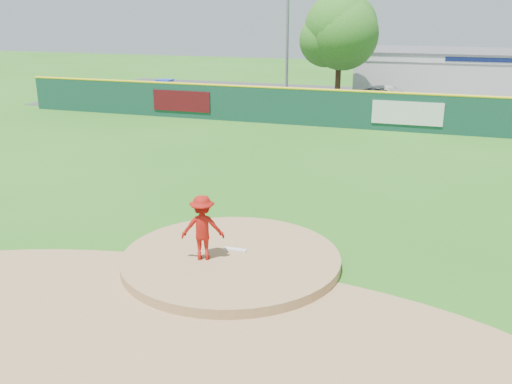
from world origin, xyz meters
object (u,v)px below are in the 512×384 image
(deciduous_tree, at_px, (340,35))
(light_pole_left, at_px, (288,10))
(playground_slide, at_px, (165,90))
(van, at_px, (388,96))
(pitcher, at_px, (203,228))
(pool_building_grp, at_px, (466,74))

(deciduous_tree, bearing_deg, light_pole_left, 153.43)
(playground_slide, bearing_deg, van, 9.28)
(pitcher, height_order, van, pitcher)
(pitcher, bearing_deg, light_pole_left, -98.27)
(playground_slide, xyz_separation_m, deciduous_tree, (11.73, 1.64, 3.80))
(van, distance_m, deciduous_tree, 5.08)
(playground_slide, bearing_deg, pitcher, -61.05)
(van, relative_size, playground_slide, 1.77)
(pitcher, xyz_separation_m, playground_slide, (-13.15, 23.76, -0.31))
(van, height_order, deciduous_tree, deciduous_tree)
(van, xyz_separation_m, deciduous_tree, (-3.19, -0.80, 3.87))
(deciduous_tree, bearing_deg, pool_building_grp, 41.16)
(pool_building_grp, height_order, deciduous_tree, deciduous_tree)
(pitcher, height_order, light_pole_left, light_pole_left)
(deciduous_tree, bearing_deg, van, 14.09)
(pool_building_grp, relative_size, deciduous_tree, 2.07)
(deciduous_tree, xyz_separation_m, light_pole_left, (-4.00, 2.00, 1.50))
(pitcher, bearing_deg, playground_slide, -80.50)
(playground_slide, bearing_deg, light_pole_left, 25.20)
(playground_slide, relative_size, deciduous_tree, 0.37)
(van, relative_size, light_pole_left, 0.43)
(pitcher, bearing_deg, deciduous_tree, -106.26)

